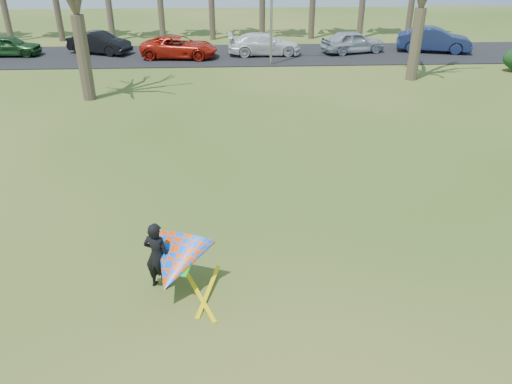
{
  "coord_description": "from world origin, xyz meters",
  "views": [
    {
      "loc": [
        -0.66,
        -10.7,
        7.75
      ],
      "look_at": [
        0.0,
        2.0,
        1.1
      ],
      "focal_mm": 35.0,
      "sensor_mm": 36.0,
      "label": 1
    }
  ],
  "objects_px": {
    "car_0": "(10,46)",
    "car_4": "(353,42)",
    "kite_flyer": "(173,262)",
    "car_1": "(99,43)",
    "car_2": "(179,47)",
    "car_3": "(264,44)",
    "car_5": "(434,40)"
  },
  "relations": [
    {
      "from": "car_2",
      "to": "car_3",
      "type": "xyz_separation_m",
      "value": [
        5.86,
        0.62,
        0.01
      ]
    },
    {
      "from": "car_1",
      "to": "car_3",
      "type": "distance_m",
      "value": 11.66
    },
    {
      "from": "car_3",
      "to": "car_4",
      "type": "bearing_deg",
      "value": -88.4
    },
    {
      "from": "car_2",
      "to": "car_4",
      "type": "relative_size",
      "value": 1.15
    },
    {
      "from": "car_0",
      "to": "car_3",
      "type": "height_order",
      "value": "car_3"
    },
    {
      "from": "car_1",
      "to": "car_2",
      "type": "distance_m",
      "value": 5.98
    },
    {
      "from": "car_0",
      "to": "car_4",
      "type": "distance_m",
      "value": 23.95
    },
    {
      "from": "car_0",
      "to": "kite_flyer",
      "type": "relative_size",
      "value": 1.68
    },
    {
      "from": "car_2",
      "to": "car_5",
      "type": "relative_size",
      "value": 1.01
    },
    {
      "from": "car_2",
      "to": "car_1",
      "type": "bearing_deg",
      "value": 79.6
    },
    {
      "from": "car_4",
      "to": "car_5",
      "type": "bearing_deg",
      "value": -105.68
    },
    {
      "from": "car_2",
      "to": "car_3",
      "type": "distance_m",
      "value": 5.89
    },
    {
      "from": "car_0",
      "to": "car_2",
      "type": "distance_m",
      "value": 11.8
    },
    {
      "from": "car_1",
      "to": "car_4",
      "type": "xyz_separation_m",
      "value": [
        17.96,
        -0.65,
        0.03
      ]
    },
    {
      "from": "car_0",
      "to": "car_1",
      "type": "xyz_separation_m",
      "value": [
        5.99,
        0.46,
        0.06
      ]
    },
    {
      "from": "car_0",
      "to": "car_4",
      "type": "relative_size",
      "value": 0.89
    },
    {
      "from": "car_5",
      "to": "kite_flyer",
      "type": "height_order",
      "value": "kite_flyer"
    },
    {
      "from": "car_3",
      "to": "car_4",
      "type": "height_order",
      "value": "car_4"
    },
    {
      "from": "car_2",
      "to": "kite_flyer",
      "type": "distance_m",
      "value": 25.29
    },
    {
      "from": "car_0",
      "to": "car_2",
      "type": "bearing_deg",
      "value": -94.46
    },
    {
      "from": "car_0",
      "to": "car_5",
      "type": "distance_m",
      "value": 29.81
    },
    {
      "from": "car_4",
      "to": "kite_flyer",
      "type": "relative_size",
      "value": 1.88
    },
    {
      "from": "car_0",
      "to": "car_1",
      "type": "bearing_deg",
      "value": -84.29
    },
    {
      "from": "car_5",
      "to": "car_0",
      "type": "bearing_deg",
      "value": 104.69
    },
    {
      "from": "kite_flyer",
      "to": "car_5",
      "type": "bearing_deg",
      "value": 58.49
    },
    {
      "from": "car_1",
      "to": "car_5",
      "type": "height_order",
      "value": "car_5"
    },
    {
      "from": "car_1",
      "to": "car_2",
      "type": "xyz_separation_m",
      "value": [
        5.75,
        -1.65,
        -0.02
      ]
    },
    {
      "from": "car_5",
      "to": "kite_flyer",
      "type": "bearing_deg",
      "value": 163.51
    },
    {
      "from": "car_2",
      "to": "car_4",
      "type": "xyz_separation_m",
      "value": [
        12.21,
        1.0,
        0.05
      ]
    },
    {
      "from": "car_5",
      "to": "kite_flyer",
      "type": "relative_size",
      "value": 2.14
    },
    {
      "from": "car_0",
      "to": "car_3",
      "type": "xyz_separation_m",
      "value": [
        17.6,
        -0.57,
        0.05
      ]
    },
    {
      "from": "car_1",
      "to": "car_4",
      "type": "bearing_deg",
      "value": -69.93
    }
  ]
}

